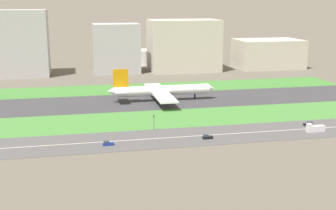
{
  "coord_description": "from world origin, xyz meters",
  "views": [
    {
      "loc": [
        -43.45,
        -254.62,
        58.26
      ],
      "look_at": [
        3.2,
        -36.5,
        6.0
      ],
      "focal_mm": 47.71,
      "sensor_mm": 36.0,
      "label": 1
    }
  ],
  "objects_px": {
    "truck_0": "(315,128)",
    "cargo_warehouse": "(268,54)",
    "car_2": "(207,137)",
    "traffic_light": "(154,121)",
    "car_0": "(108,143)",
    "airliner": "(160,91)",
    "terminal_building": "(12,43)",
    "car_1": "(309,124)",
    "fuel_tank_west": "(145,57)",
    "hangar_building": "(116,48)",
    "office_tower": "(184,45)"
  },
  "relations": [
    {
      "from": "cargo_warehouse",
      "to": "fuel_tank_west",
      "type": "bearing_deg",
      "value": 156.45
    },
    {
      "from": "traffic_light",
      "to": "fuel_tank_west",
      "type": "xyz_separation_m",
      "value": [
        31.57,
        219.01,
        2.36
      ]
    },
    {
      "from": "car_1",
      "to": "cargo_warehouse",
      "type": "height_order",
      "value": "cargo_warehouse"
    },
    {
      "from": "airliner",
      "to": "terminal_building",
      "type": "bearing_deg",
      "value": 130.2
    },
    {
      "from": "terminal_building",
      "to": "cargo_warehouse",
      "type": "bearing_deg",
      "value": 0.0
    },
    {
      "from": "car_2",
      "to": "car_0",
      "type": "distance_m",
      "value": 42.71
    },
    {
      "from": "airliner",
      "to": "car_2",
      "type": "xyz_separation_m",
      "value": [
        5.31,
        -78.0,
        -5.31
      ]
    },
    {
      "from": "cargo_warehouse",
      "to": "truck_0",
      "type": "bearing_deg",
      "value": -108.32
    },
    {
      "from": "car_0",
      "to": "airliner",
      "type": "bearing_deg",
      "value": -115.62
    },
    {
      "from": "office_tower",
      "to": "traffic_light",
      "type": "bearing_deg",
      "value": -108.23
    },
    {
      "from": "hangar_building",
      "to": "office_tower",
      "type": "relative_size",
      "value": 0.7
    },
    {
      "from": "office_tower",
      "to": "hangar_building",
      "type": "bearing_deg",
      "value": 180.0
    },
    {
      "from": "car_0",
      "to": "car_2",
      "type": "bearing_deg",
      "value": -180.0
    },
    {
      "from": "car_1",
      "to": "car_0",
      "type": "xyz_separation_m",
      "value": [
        -96.3,
        -10.0,
        0.0
      ]
    },
    {
      "from": "truck_0",
      "to": "airliner",
      "type": "bearing_deg",
      "value": -54.09
    },
    {
      "from": "truck_0",
      "to": "cargo_warehouse",
      "type": "xyz_separation_m",
      "value": [
        63.57,
        192.0,
        10.74
      ]
    },
    {
      "from": "terminal_building",
      "to": "cargo_warehouse",
      "type": "height_order",
      "value": "terminal_building"
    },
    {
      "from": "car_1",
      "to": "terminal_building",
      "type": "xyz_separation_m",
      "value": [
        -155.21,
        182.0,
        24.83
      ]
    },
    {
      "from": "cargo_warehouse",
      "to": "airliner",
      "type": "bearing_deg",
      "value": -136.48
    },
    {
      "from": "fuel_tank_west",
      "to": "truck_0",
      "type": "bearing_deg",
      "value": -80.49
    },
    {
      "from": "car_0",
      "to": "office_tower",
      "type": "distance_m",
      "value": 208.98
    },
    {
      "from": "truck_0",
      "to": "terminal_building",
      "type": "bearing_deg",
      "value": -51.49
    },
    {
      "from": "airliner",
      "to": "car_1",
      "type": "xyz_separation_m",
      "value": [
        58.89,
        -68.0,
        -5.31
      ]
    },
    {
      "from": "truck_0",
      "to": "traffic_light",
      "type": "relative_size",
      "value": 1.17
    },
    {
      "from": "car_2",
      "to": "car_1",
      "type": "height_order",
      "value": "same"
    },
    {
      "from": "office_tower",
      "to": "cargo_warehouse",
      "type": "height_order",
      "value": "office_tower"
    },
    {
      "from": "car_1",
      "to": "car_2",
      "type": "bearing_deg",
      "value": -169.43
    },
    {
      "from": "truck_0",
      "to": "car_1",
      "type": "xyz_separation_m",
      "value": [
        2.41,
        10.0,
        -0.75
      ]
    },
    {
      "from": "airliner",
      "to": "car_1",
      "type": "height_order",
      "value": "airliner"
    },
    {
      "from": "hangar_building",
      "to": "terminal_building",
      "type": "bearing_deg",
      "value": 180.0
    },
    {
      "from": "car_0",
      "to": "office_tower",
      "type": "relative_size",
      "value": 0.08
    },
    {
      "from": "airliner",
      "to": "car_0",
      "type": "height_order",
      "value": "airliner"
    },
    {
      "from": "truck_0",
      "to": "office_tower",
      "type": "bearing_deg",
      "value": -85.85
    },
    {
      "from": "airliner",
      "to": "traffic_light",
      "type": "relative_size",
      "value": 9.03
    },
    {
      "from": "office_tower",
      "to": "airliner",
      "type": "bearing_deg",
      "value": -110.46
    },
    {
      "from": "car_1",
      "to": "traffic_light",
      "type": "bearing_deg",
      "value": 173.81
    },
    {
      "from": "truck_0",
      "to": "car_1",
      "type": "height_order",
      "value": "truck_0"
    },
    {
      "from": "traffic_light",
      "to": "truck_0",
      "type": "bearing_deg",
      "value": -14.17
    },
    {
      "from": "traffic_light",
      "to": "fuel_tank_west",
      "type": "distance_m",
      "value": 221.28
    },
    {
      "from": "car_2",
      "to": "traffic_light",
      "type": "distance_m",
      "value": 27.17
    },
    {
      "from": "traffic_light",
      "to": "terminal_building",
      "type": "height_order",
      "value": "terminal_building"
    },
    {
      "from": "car_1",
      "to": "traffic_light",
      "type": "xyz_separation_m",
      "value": [
        -73.66,
        7.99,
        3.37
      ]
    },
    {
      "from": "car_2",
      "to": "hangar_building",
      "type": "relative_size",
      "value": 0.11
    },
    {
      "from": "traffic_light",
      "to": "cargo_warehouse",
      "type": "xyz_separation_m",
      "value": [
        134.82,
        174.01,
        8.12
      ]
    },
    {
      "from": "traffic_light",
      "to": "hangar_building",
      "type": "relative_size",
      "value": 0.18
    },
    {
      "from": "office_tower",
      "to": "car_0",
      "type": "bearing_deg",
      "value": -112.6
    },
    {
      "from": "airliner",
      "to": "terminal_building",
      "type": "xyz_separation_m",
      "value": [
        -96.32,
        114.0,
        19.53
      ]
    },
    {
      "from": "office_tower",
      "to": "fuel_tank_west",
      "type": "relative_size",
      "value": 2.31
    },
    {
      "from": "truck_0",
      "to": "car_0",
      "type": "height_order",
      "value": "truck_0"
    },
    {
      "from": "airliner",
      "to": "traffic_light",
      "type": "xyz_separation_m",
      "value": [
        -14.77,
        -60.01,
        -1.94
      ]
    }
  ]
}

